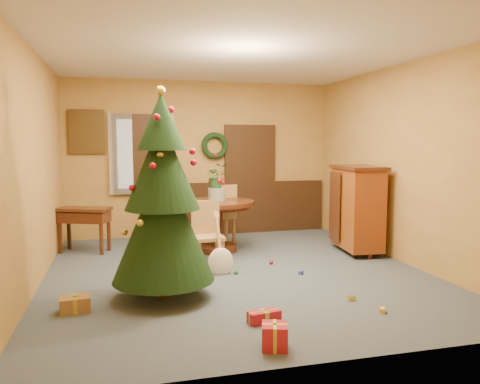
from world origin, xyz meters
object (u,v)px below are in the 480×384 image
object	(u,v)px
dining_table	(217,216)
chair_near	(207,232)
writing_desk	(84,219)
sideboard	(357,206)
christmas_tree	(163,200)

from	to	relation	value
dining_table	chair_near	distance (m)	0.97
dining_table	writing_desk	size ratio (longest dim) A/B	1.33
dining_table	chair_near	world-z (taller)	chair_near
dining_table	writing_desk	xyz separation A→B (m)	(-2.07, 0.48, -0.03)
sideboard	dining_table	bearing A→B (deg)	163.62
chair_near	sideboard	bearing A→B (deg)	6.30
christmas_tree	writing_desk	distance (m)	2.84
dining_table	writing_desk	bearing A→B (deg)	167.04
dining_table	chair_near	size ratio (longest dim) A/B	1.28
chair_near	sideboard	distance (m)	2.51
christmas_tree	chair_near	bearing A→B (deg)	59.03
christmas_tree	writing_desk	size ratio (longest dim) A/B	2.62
sideboard	christmas_tree	bearing A→B (deg)	-155.30
christmas_tree	writing_desk	xyz separation A→B (m)	(-1.03, 2.58, -0.58)
christmas_tree	dining_table	bearing A→B (deg)	63.52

